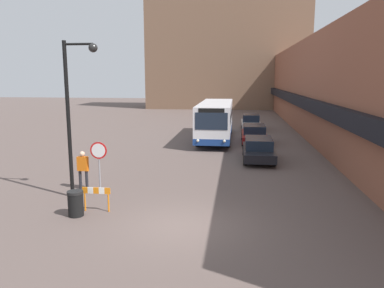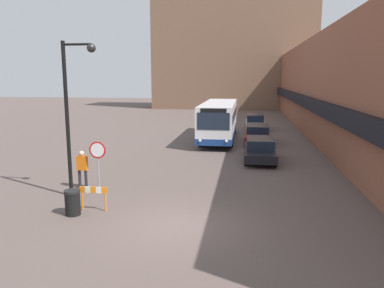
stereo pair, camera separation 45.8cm
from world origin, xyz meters
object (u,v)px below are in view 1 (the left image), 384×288
city_bus (216,119)px  stop_sign (99,156)px  construction_barricade (96,194)px  parked_car_middle (254,134)px  parked_car_front (258,149)px  street_lamp (74,103)px  trash_bin (76,203)px  parked_car_back (251,122)px  pedestrian (83,167)px

city_bus → stop_sign: bearing=-106.1°
construction_barricade → parked_car_middle: bearing=67.7°
parked_car_front → street_lamp: (-8.03, -8.32, 3.33)m
stop_sign → street_lamp: bearing=-123.4°
stop_sign → trash_bin: size_ratio=2.37×
parked_car_back → trash_bin: 25.49m
parked_car_front → street_lamp: size_ratio=0.72×
trash_bin → construction_barricade: size_ratio=0.86×
street_lamp → trash_bin: street_lamp is taller
parked_car_back → street_lamp: 23.93m
parked_car_front → construction_barricade: 11.91m
parked_car_front → construction_barricade: parked_car_front is taller
pedestrian → stop_sign: bearing=-13.0°
parked_car_middle → trash_bin: parked_car_middle is taller
pedestrian → trash_bin: (1.08, -3.28, -0.58)m
city_bus → stop_sign: (-4.34, -15.03, -0.03)m
trash_bin → construction_barricade: 0.83m
city_bus → parked_car_back: (3.08, 6.36, -0.92)m
parked_car_middle → trash_bin: size_ratio=4.98×
pedestrian → construction_barricade: pedestrian is taller
parked_car_middle → trash_bin: 18.18m
construction_barricade → stop_sign: bearing=107.8°
city_bus → parked_car_back: size_ratio=2.55×
parked_car_front → parked_car_middle: (-0.00, 6.23, 0.01)m
pedestrian → trash_bin: size_ratio=1.86×
stop_sign → trash_bin: (0.22, -3.06, -1.15)m
city_bus → parked_car_front: city_bus is taller
city_bus → parked_car_front: (3.08, -7.62, -0.96)m
stop_sign → pedestrian: stop_sign is taller
parked_car_back → construction_barricade: size_ratio=3.96×
city_bus → street_lamp: street_lamp is taller
parked_car_middle → parked_car_front: bearing=-90.0°
stop_sign → street_lamp: (-0.60, -0.92, 2.39)m
parked_car_middle → pedestrian: 15.77m
city_bus → trash_bin: (-4.12, -18.09, -1.18)m
trash_bin → parked_car_middle: bearing=66.7°
parked_car_middle → pedestrian: (-8.28, -13.42, 0.35)m
stop_sign → construction_barricade: 2.79m
parked_car_front → construction_barricade: size_ratio=4.26×
parked_car_back → trash_bin: parked_car_back is taller
parked_car_front → trash_bin: 12.71m
street_lamp → trash_bin: 4.22m
street_lamp → construction_barricade: bearing=-48.3°
city_bus → pedestrian: size_ratio=6.29×
street_lamp → stop_sign: bearing=56.6°
city_bus → parked_car_back: city_bus is taller
parked_car_back → pedestrian: (-8.28, -21.17, 0.32)m
parked_car_front → street_lamp: 12.03m
parked_car_back → construction_barricade: bearing=-105.5°
parked_car_front → stop_sign: (-7.42, -7.41, 0.93)m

